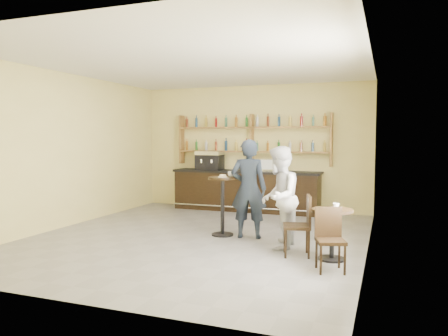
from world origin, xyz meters
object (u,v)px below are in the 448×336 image
(espresso_machine, at_px, (210,160))
(cafe_table, at_px, (332,234))
(pedestal_table, at_px, (222,206))
(chair_west, at_px, (297,225))
(bar_counter, at_px, (246,191))
(patron_second, at_px, (279,197))
(pastry_case, at_px, (265,165))
(chair_south, at_px, (331,240))
(man_main, at_px, (249,189))

(espresso_machine, xyz_separation_m, cafe_table, (3.60, -3.85, -0.88))
(pedestal_table, distance_m, chair_west, 1.85)
(bar_counter, relative_size, pedestal_table, 3.39)
(pedestal_table, bearing_deg, patron_second, -24.64)
(pastry_case, height_order, chair_south, pastry_case)
(bar_counter, xyz_separation_m, chair_south, (2.65, -4.45, -0.07))
(pastry_case, relative_size, patron_second, 0.28)
(man_main, bearing_deg, chair_south, 127.36)
(pastry_case, xyz_separation_m, pedestal_table, (-0.05, -2.87, -0.61))
(espresso_machine, bearing_deg, chair_south, -48.62)
(espresso_machine, bearing_deg, patron_second, -50.05)
(bar_counter, xyz_separation_m, chair_west, (2.05, -3.80, -0.03))
(cafe_table, xyz_separation_m, chair_south, (0.05, -0.60, 0.05))
(pedestal_table, relative_size, chair_south, 1.27)
(cafe_table, bearing_deg, patron_second, 155.82)
(espresso_machine, distance_m, chair_west, 4.93)
(man_main, distance_m, chair_west, 1.48)
(espresso_machine, relative_size, chair_west, 0.70)
(bar_counter, height_order, chair_south, bar_counter)
(pastry_case, xyz_separation_m, patron_second, (1.18, -3.43, -0.31))
(espresso_machine, height_order, patron_second, patron_second)
(man_main, distance_m, chair_south, 2.34)
(bar_counter, distance_m, patron_second, 3.83)
(pastry_case, bearing_deg, espresso_machine, -174.23)
(bar_counter, distance_m, man_main, 3.07)
(chair_west, bearing_deg, chair_south, 28.14)
(pastry_case, bearing_deg, chair_south, -58.42)
(bar_counter, relative_size, chair_west, 3.95)
(chair_south, bearing_deg, pedestal_table, 125.36)
(espresso_machine, distance_m, pastry_case, 1.50)
(chair_south, height_order, patron_second, patron_second)
(man_main, distance_m, patron_second, 0.90)
(chair_west, bearing_deg, bar_counter, -166.24)
(man_main, xyz_separation_m, chair_west, (1.08, -0.91, -0.44))
(pedestal_table, bearing_deg, pastry_case, 89.00)
(espresso_machine, distance_m, chair_south, 5.81)
(bar_counter, bearing_deg, cafe_table, -55.98)
(pastry_case, bearing_deg, cafe_table, -55.59)
(chair_west, xyz_separation_m, patron_second, (-0.37, 0.36, 0.38))
(bar_counter, relative_size, patron_second, 2.21)
(bar_counter, relative_size, chair_south, 4.31)
(pedestal_table, height_order, chair_west, pedestal_table)
(man_main, height_order, chair_west, man_main)
(patron_second, bearing_deg, espresso_machine, -144.26)
(cafe_table, distance_m, chair_south, 0.60)
(chair_west, bearing_deg, espresso_machine, -155.83)
(espresso_machine, distance_m, man_main, 3.51)
(espresso_machine, distance_m, pedestal_table, 3.29)
(man_main, bearing_deg, patron_second, 132.43)
(cafe_table, bearing_deg, pastry_case, 118.64)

